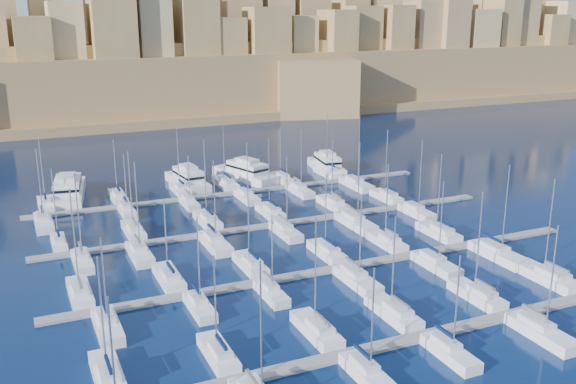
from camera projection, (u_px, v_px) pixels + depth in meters
name	position (u px, v px, depth m)	size (l,w,h in m)	color
ground	(304.00, 243.00, 104.95)	(600.00, 600.00, 0.00)	#041131
pontoon_near	(428.00, 335.00, 75.05)	(84.00, 2.00, 0.40)	slate
pontoon_mid_near	(339.00, 268.00, 94.36)	(84.00, 2.00, 0.40)	slate
pontoon_mid_far	(280.00, 224.00, 113.68)	(84.00, 2.00, 0.40)	slate
pontoon_far	(238.00, 193.00, 132.99)	(84.00, 2.00, 0.40)	slate
sailboat_0	(108.00, 376.00, 65.75)	(2.77, 9.25, 13.94)	silver
sailboat_1	(218.00, 354.00, 69.99)	(2.53, 8.42, 12.36)	silver
sailboat_2	(317.00, 330.00, 75.11)	(2.77, 9.24, 14.83)	silver
sailboat_3	(394.00, 313.00, 79.39)	(2.83, 9.45, 13.43)	silver
sailboat_4	(477.00, 295.00, 84.26)	(2.73, 9.11, 15.02)	silver
sailboat_5	(547.00, 277.00, 89.92)	(3.16, 10.52, 15.10)	silver
sailboat_8	(367.00, 374.00, 66.11)	(2.48, 8.26, 13.00)	silver
sailboat_9	(450.00, 352.00, 70.32)	(2.41, 8.04, 12.57)	silver
sailboat_10	(541.00, 332.00, 74.62)	(2.83, 9.44, 14.35)	silver
sailboat_12	(80.00, 293.00, 84.95)	(2.75, 9.17, 15.21)	silver
sailboat_13	(169.00, 278.00, 89.71)	(2.80, 9.32, 12.39)	silver
sailboat_14	(251.00, 264.00, 94.33)	(2.70, 9.01, 14.14)	silver
sailboat_15	(327.00, 252.00, 99.24)	(2.69, 8.95, 13.36)	silver
sailboat_16	(387.00, 242.00, 103.46)	(2.66, 8.86, 13.89)	silver
sailboat_17	(439.00, 232.00, 107.81)	(2.84, 9.47, 14.40)	silver
sailboat_18	(107.00, 326.00, 76.11)	(2.72, 9.08, 12.38)	silver
sailboat_19	(199.00, 306.00, 81.11)	(2.38, 7.92, 13.15)	silver
sailboat_20	(271.00, 292.00, 85.04)	(2.32, 7.74, 11.93)	silver
sailboat_21	(357.00, 279.00, 89.15)	(2.88, 9.59, 13.17)	silver
sailboat_22	(436.00, 264.00, 94.55)	(2.78, 9.28, 13.77)	silver
sailboat_23	(498.00, 254.00, 98.30)	(3.20, 10.67, 15.30)	silver
sailboat_24	(59.00, 242.00, 103.16)	(2.20, 7.32, 13.17)	silver
sailboat_25	(134.00, 230.00, 108.68)	(2.74, 9.12, 14.68)	silver
sailboat_26	(208.00, 220.00, 113.97)	(2.85, 9.51, 15.51)	silver
sailboat_27	(271.00, 212.00, 118.55)	(2.76, 9.20, 14.88)	silver
sailboat_28	(333.00, 204.00, 123.63)	(2.75, 9.16, 13.38)	silver
sailboat_29	(387.00, 197.00, 128.18)	(2.64, 8.81, 14.49)	silver
sailboat_30	(82.00, 261.00, 95.60)	(2.55, 8.49, 14.72)	silver
sailboat_31	(140.00, 253.00, 98.51)	(2.82, 9.39, 15.59)	silver
sailboat_32	(215.00, 243.00, 102.95)	(3.00, 9.99, 14.78)	silver
sailboat_33	(286.00, 231.00, 108.37)	(2.67, 8.91, 14.03)	silver
sailboat_34	(356.00, 222.00, 112.85)	(3.13, 10.45, 15.45)	silver
sailboat_35	(417.00, 212.00, 118.76)	(2.67, 8.91, 14.58)	silver
sailboat_36	(46.00, 204.00, 123.04)	(2.70, 9.01, 14.20)	silver
sailboat_37	(118.00, 196.00, 128.32)	(2.67, 8.89, 12.45)	silver
sailboat_38	(180.00, 189.00, 133.21)	(2.60, 8.67, 14.04)	silver
sailboat_39	(226.00, 183.00, 137.92)	(3.11, 10.36, 13.79)	silver
sailboat_40	(282.00, 178.00, 142.09)	(2.54, 8.46, 12.47)	silver
sailboat_41	(328.00, 172.00, 147.14)	(2.84, 9.47, 14.44)	silver
sailboat_42	(44.00, 222.00, 112.80)	(2.94, 9.78, 14.42)	silver
sailboat_43	(127.00, 211.00, 119.34)	(2.38, 7.95, 11.89)	silver
sailboat_44	(189.00, 203.00, 124.12)	(2.32, 7.72, 10.54)	silver
sailboat_45	(247.00, 197.00, 128.18)	(2.66, 8.86, 12.20)	silver
sailboat_46	(300.00, 190.00, 132.69)	(2.71, 9.04, 13.94)	silver
sailboat_47	(356.00, 184.00, 137.27)	(3.07, 10.24, 15.97)	silver
motor_yacht_a	(68.00, 190.00, 129.37)	(8.86, 20.00, 5.25)	silver
motor_yacht_b	(188.00, 179.00, 137.41)	(6.25, 16.18, 5.25)	silver
motor_yacht_c	(246.00, 172.00, 143.34)	(10.60, 18.05, 5.25)	silver
motor_yacht_d	(327.00, 164.00, 150.31)	(6.84, 15.92, 5.25)	silver
fortified_city	(124.00, 71.00, 237.11)	(460.00, 108.95, 59.52)	olive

